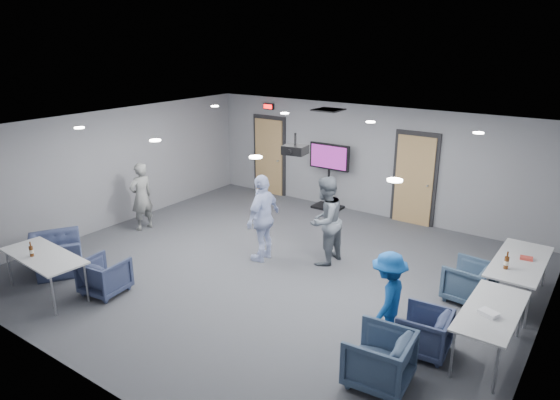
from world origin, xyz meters
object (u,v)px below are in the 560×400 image
Objects in this scene: person_b at (325,221)px; person_a at (141,197)px; bottle_front at (31,251)px; chair_front_b at (56,254)px; table_right_b at (492,313)px; table_right_a at (520,263)px; chair_front_a at (105,276)px; projector at (295,150)px; tv_stand at (329,172)px; person_d at (388,298)px; bottle_right at (506,262)px; chair_right_a at (469,282)px; chair_right_c at (379,359)px; person_c at (263,218)px; chair_right_b at (424,332)px; table_front_left at (44,257)px.

person_a is at bearing -76.35° from person_b.
bottle_front is at bearing 21.77° from person_a.
chair_front_b is (-3.96, -3.24, -0.54)m from person_b.
chair_front_b is at bearing 104.51° from table_right_b.
table_right_a is 1.10× the size of table_right_b.
projector is at bearing -141.62° from chair_front_a.
chair_front_a is 3.93m from projector.
tv_stand is (-4.97, 2.34, 0.27)m from table_right_a.
tv_stand is (2.75, 3.74, 0.18)m from person_a.
person_d is 5.32× the size of bottle_front.
bottle_right is 5.60m from tv_stand.
chair_right_c is (-0.35, -2.84, 0.02)m from chair_right_a.
chair_front_b is at bearing -7.28° from chair_front_a.
chair_right_c is at bearing 178.60° from chair_front_a.
chair_right_a is 6.19m from chair_front_a.
person_c is 0.95× the size of table_right_a.
chair_right_c is (-0.23, -0.99, 0.04)m from chair_right_b.
person_d is at bearing 21.65° from bottle_front.
chair_front_a is 6.24m from tv_stand.
chair_front_b is at bearing -82.78° from person_d.
person_b is at bearing 54.01° from table_front_left.
chair_right_a is 0.45× the size of table_right_b.
table_right_a is at bearing 102.19° from person_b.
chair_right_b is 1.02m from chair_right_c.
chair_right_a reaches higher than chair_front_a.
chair_right_a is 0.72× the size of chair_front_b.
table_right_a is 6.28× the size of bottle_right.
bottle_front reaches higher than chair_front_a.
chair_front_a is at bearing -51.36° from chair_right_a.
table_front_left is at bearing 54.86° from bottle_front.
person_a is at bearing 113.84° from table_front_left.
projector is (-3.53, 0.48, 1.72)m from table_right_b.
chair_right_b is at bearing 59.16° from person_b.
table_front_left is (1.06, -3.00, -0.10)m from person_a.
person_b is 2.49× the size of chair_front_a.
chair_front_a is at bearing -88.72° from chair_right_c.
bottle_front is (-0.88, -0.74, 0.51)m from chair_front_a.
person_a is 0.90× the size of person_b.
bottle_right is at bearing 164.38° from table_right_a.
person_c is 1.03× the size of tv_stand.
person_c is at bearing 56.20° from bottle_front.
table_right_a and table_right_b have the same top height.
chair_front_a is at bearing -98.30° from tv_stand.
person_b is 0.98× the size of table_front_left.
chair_right_a is 1.08× the size of chair_right_b.
person_c is 4.53m from table_right_b.
table_right_a is (0.76, 2.31, 0.37)m from chair_right_b.
chair_right_b is at bearing 118.37° from table_right_b.
chair_front_b is at bearing -90.09° from chair_right_c.
tv_stand is (-3.67, 4.72, 0.26)m from person_d.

